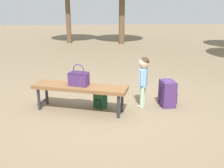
% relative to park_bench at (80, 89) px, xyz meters
% --- Properties ---
extents(ground_plane, '(40.00, 40.00, 0.00)m').
position_rel_park_bench_xyz_m(ground_plane, '(0.52, 0.01, -0.39)').
color(ground_plane, '#7F6B51').
rests_on(ground_plane, ground).
extents(park_bench, '(1.65, 0.85, 0.45)m').
position_rel_park_bench_xyz_m(park_bench, '(0.00, 0.00, 0.00)').
color(park_bench, brown).
rests_on(park_bench, ground).
extents(handbag, '(0.36, 0.28, 0.37)m').
position_rel_park_bench_xyz_m(handbag, '(-0.01, 0.01, 0.18)').
color(handbag, '#4C2D66').
rests_on(handbag, park_bench).
extents(child_standing, '(0.18, 0.23, 0.90)m').
position_rel_park_bench_xyz_m(child_standing, '(1.09, 0.11, 0.21)').
color(child_standing, '#B2D8B2').
rests_on(child_standing, ground).
extents(backpack_large, '(0.30, 0.34, 0.53)m').
position_rel_park_bench_xyz_m(backpack_large, '(1.54, 0.13, -0.13)').
color(backpack_large, '#4C2D66').
rests_on(backpack_large, ground).
extents(backpack_small, '(0.25, 0.24, 0.34)m').
position_rel_park_bench_xyz_m(backpack_small, '(0.34, 0.12, -0.22)').
color(backpack_small, '#1E4C2D').
rests_on(backpack_small, ground).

